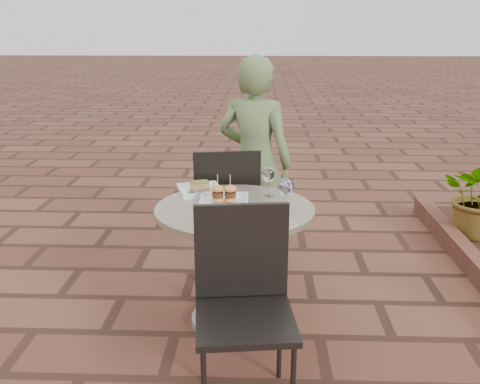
{
  "coord_description": "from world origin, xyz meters",
  "views": [
    {
      "loc": [
        0.07,
        -3.11,
        1.71
      ],
      "look_at": [
        -0.05,
        -0.27,
        0.82
      ],
      "focal_mm": 40.0,
      "sensor_mm": 36.0,
      "label": 1
    }
  ],
  "objects_px": {
    "diner": "(255,162)",
    "plate_sliders": "(224,199)",
    "cafe_table": "(235,248)",
    "plate_salmon": "(200,189)",
    "chair_far": "(227,202)",
    "plate_tuna": "(233,222)",
    "chair_near": "(243,290)"
  },
  "relations": [
    {
      "from": "chair_far",
      "to": "chair_near",
      "type": "bearing_deg",
      "value": 90.67
    },
    {
      "from": "plate_tuna",
      "to": "plate_salmon",
      "type": "bearing_deg",
      "value": 112.62
    },
    {
      "from": "cafe_table",
      "to": "plate_tuna",
      "type": "bearing_deg",
      "value": -88.91
    },
    {
      "from": "plate_salmon",
      "to": "plate_sliders",
      "type": "bearing_deg",
      "value": -54.56
    },
    {
      "from": "diner",
      "to": "plate_tuna",
      "type": "relative_size",
      "value": 4.1
    },
    {
      "from": "chair_far",
      "to": "plate_salmon",
      "type": "xyz_separation_m",
      "value": [
        -0.14,
        -0.35,
        0.2
      ]
    },
    {
      "from": "cafe_table",
      "to": "chair_near",
      "type": "xyz_separation_m",
      "value": [
        0.07,
        -0.64,
        0.07
      ]
    },
    {
      "from": "chair_near",
      "to": "plate_salmon",
      "type": "relative_size",
      "value": 2.96
    },
    {
      "from": "cafe_table",
      "to": "plate_salmon",
      "type": "xyz_separation_m",
      "value": [
        -0.23,
        0.28,
        0.27
      ]
    },
    {
      "from": "diner",
      "to": "plate_salmon",
      "type": "relative_size",
      "value": 4.86
    },
    {
      "from": "chair_near",
      "to": "plate_salmon",
      "type": "height_order",
      "value": "chair_near"
    },
    {
      "from": "diner",
      "to": "plate_tuna",
      "type": "bearing_deg",
      "value": 105.69
    },
    {
      "from": "chair_near",
      "to": "plate_tuna",
      "type": "relative_size",
      "value": 2.5
    },
    {
      "from": "chair_near",
      "to": "plate_sliders",
      "type": "xyz_separation_m",
      "value": [
        -0.13,
        0.69,
        0.21
      ]
    },
    {
      "from": "cafe_table",
      "to": "chair_far",
      "type": "relative_size",
      "value": 0.97
    },
    {
      "from": "chair_far",
      "to": "plate_salmon",
      "type": "distance_m",
      "value": 0.43
    },
    {
      "from": "cafe_table",
      "to": "plate_sliders",
      "type": "xyz_separation_m",
      "value": [
        -0.06,
        0.05,
        0.28
      ]
    },
    {
      "from": "chair_near",
      "to": "plate_tuna",
      "type": "height_order",
      "value": "chair_near"
    },
    {
      "from": "chair_far",
      "to": "diner",
      "type": "xyz_separation_m",
      "value": [
        0.19,
        0.28,
        0.21
      ]
    },
    {
      "from": "plate_salmon",
      "to": "plate_sliders",
      "type": "xyz_separation_m",
      "value": [
        0.16,
        -0.23,
        0.01
      ]
    },
    {
      "from": "cafe_table",
      "to": "chair_far",
      "type": "height_order",
      "value": "chair_far"
    },
    {
      "from": "plate_tuna",
      "to": "cafe_table",
      "type": "bearing_deg",
      "value": 91.09
    },
    {
      "from": "chair_near",
      "to": "plate_sliders",
      "type": "relative_size",
      "value": 3.27
    },
    {
      "from": "cafe_table",
      "to": "chair_near",
      "type": "bearing_deg",
      "value": -83.73
    },
    {
      "from": "chair_near",
      "to": "diner",
      "type": "xyz_separation_m",
      "value": [
        0.03,
        1.55,
        0.21
      ]
    },
    {
      "from": "diner",
      "to": "cafe_table",
      "type": "bearing_deg",
      "value": 103.94
    },
    {
      "from": "chair_near",
      "to": "plate_tuna",
      "type": "bearing_deg",
      "value": 93.46
    },
    {
      "from": "diner",
      "to": "plate_sliders",
      "type": "height_order",
      "value": "diner"
    },
    {
      "from": "plate_sliders",
      "to": "plate_salmon",
      "type": "bearing_deg",
      "value": 125.44
    },
    {
      "from": "chair_far",
      "to": "cafe_table",
      "type": "bearing_deg",
      "value": 91.45
    },
    {
      "from": "diner",
      "to": "plate_sliders",
      "type": "xyz_separation_m",
      "value": [
        -0.16,
        -0.86,
        0.0
      ]
    },
    {
      "from": "chair_far",
      "to": "diner",
      "type": "height_order",
      "value": "diner"
    }
  ]
}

